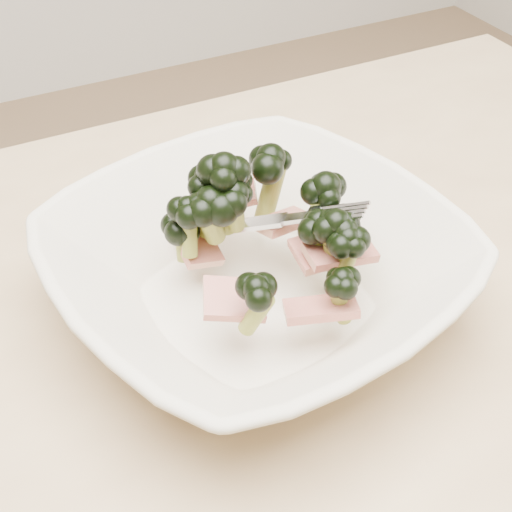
% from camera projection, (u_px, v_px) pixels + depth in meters
% --- Properties ---
extents(dining_table, '(1.20, 0.80, 0.75)m').
position_uv_depth(dining_table, '(203.00, 488.00, 0.55)').
color(dining_table, tan).
rests_on(dining_table, ground).
extents(broccoli_dish, '(0.35, 0.35, 0.13)m').
position_uv_depth(broccoli_dish, '(257.00, 263.00, 0.54)').
color(broccoli_dish, beige).
rests_on(broccoli_dish, dining_table).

